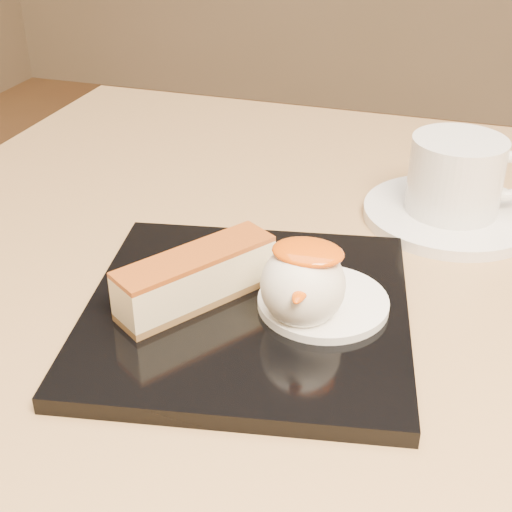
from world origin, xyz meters
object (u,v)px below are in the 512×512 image
(cheesecake, at_px, (196,277))
(saucer, at_px, (450,214))
(ice_cream_scoop, at_px, (303,285))
(coffee_cup, at_px, (458,174))
(dessert_plate, at_px, (247,312))
(table, at_px, (312,438))

(cheesecake, xyz_separation_m, saucer, (0.16, 0.20, -0.03))
(ice_cream_scoop, bearing_deg, coffee_cup, 67.60)
(dessert_plate, bearing_deg, coffee_cup, 58.00)
(dessert_plate, height_order, coffee_cup, coffee_cup)
(cheesecake, distance_m, ice_cream_scoop, 0.08)
(table, xyz_separation_m, cheesecake, (-0.07, -0.06, 0.19))
(ice_cream_scoop, relative_size, coffee_cup, 0.53)
(coffee_cup, bearing_deg, ice_cream_scoop, -126.38)
(dessert_plate, bearing_deg, table, 55.05)
(cheesecake, relative_size, coffee_cup, 1.07)
(dessert_plate, distance_m, coffee_cup, 0.24)
(table, height_order, coffee_cup, coffee_cup)
(dessert_plate, relative_size, coffee_cup, 2.08)
(saucer, height_order, coffee_cup, coffee_cup)
(ice_cream_scoop, bearing_deg, saucer, 68.02)
(dessert_plate, height_order, ice_cream_scoop, ice_cream_scoop)
(coffee_cup, bearing_deg, dessert_plate, -135.97)
(ice_cream_scoop, bearing_deg, table, 90.63)
(table, height_order, saucer, saucer)
(table, distance_m, coffee_cup, 0.26)
(coffee_cup, bearing_deg, cheesecake, -142.00)
(table, relative_size, coffee_cup, 7.56)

